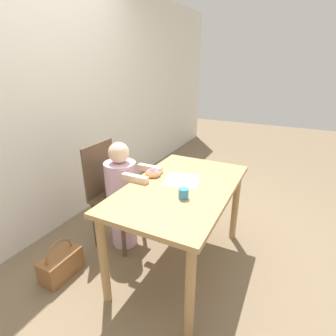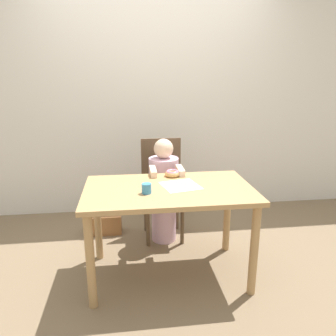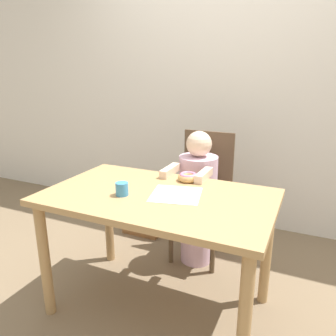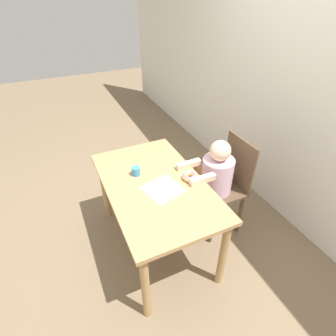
% 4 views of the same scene
% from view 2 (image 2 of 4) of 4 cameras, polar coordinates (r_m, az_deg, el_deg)
% --- Properties ---
extents(ground_plane, '(12.00, 12.00, 0.00)m').
position_cam_2_polar(ground_plane, '(2.76, 0.13, -17.92)').
color(ground_plane, '#7A664C').
extents(wall_back, '(8.00, 0.05, 2.50)m').
position_cam_2_polar(wall_back, '(3.66, -2.70, 11.52)').
color(wall_back, silver).
rests_on(wall_back, ground_plane).
extents(dining_table, '(1.25, 0.75, 0.73)m').
position_cam_2_polar(dining_table, '(2.46, 0.14, -5.73)').
color(dining_table, tan).
rests_on(dining_table, ground_plane).
extents(chair, '(0.39, 0.38, 0.95)m').
position_cam_2_polar(chair, '(3.15, -0.98, -3.36)').
color(chair, brown).
rests_on(chair, ground_plane).
extents(child_figure, '(0.28, 0.47, 0.99)m').
position_cam_2_polar(child_figure, '(3.04, -0.74, -4.16)').
color(child_figure, silver).
rests_on(child_figure, ground_plane).
extents(donut, '(0.13, 0.13, 0.05)m').
position_cam_2_polar(donut, '(2.69, 0.79, -0.91)').
color(donut, tan).
rests_on(donut, dining_table).
extents(napkin, '(0.31, 0.31, 0.00)m').
position_cam_2_polar(napkin, '(2.47, 2.18, -3.08)').
color(napkin, white).
rests_on(napkin, dining_table).
extents(handbag, '(0.33, 0.17, 0.33)m').
position_cam_2_polar(handbag, '(3.38, -10.92, -9.34)').
color(handbag, brown).
rests_on(handbag, ground_plane).
extents(cup, '(0.07, 0.07, 0.07)m').
position_cam_2_polar(cup, '(2.31, -3.76, -3.57)').
color(cup, teal).
rests_on(cup, dining_table).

